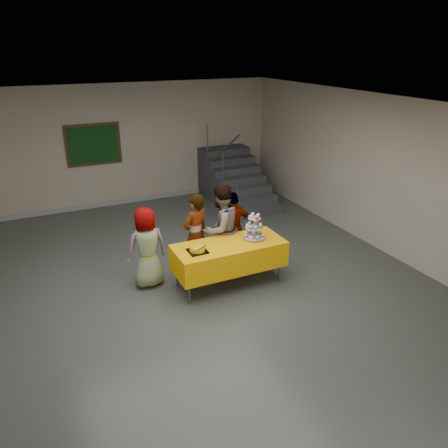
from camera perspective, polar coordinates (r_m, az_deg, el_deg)
The scene contains 10 objects.
room_shell at distance 6.47m, azimuth -4.01°, elevation 6.95°, with size 10.00×10.04×3.02m.
bake_table at distance 7.38m, azimuth 0.66°, elevation -4.08°, with size 1.88×0.78×0.77m.
cupcake_stand at distance 7.43m, azimuth 3.95°, elevation -0.63°, with size 0.38×0.38×0.44m.
bear_cake at distance 7.00m, azimuth -3.50°, elevation -3.19°, with size 0.32×0.36×0.12m.
schoolchild_a at distance 7.42m, azimuth -10.05°, elevation -3.03°, with size 0.69×0.45×1.40m, color slate.
schoolchild_b at distance 7.67m, azimuth -3.73°, elevation -1.41°, with size 0.55×0.36×1.51m, color slate.
schoolchild_c at distance 7.77m, azimuth -0.42°, elevation -0.61°, with size 0.78×0.61×1.61m, color slate.
schoolchild_d at distance 8.15m, azimuth 1.23°, elevation -0.40°, with size 0.80×0.33×1.37m, color slate.
staircase at distance 11.59m, azimuth 1.18°, elevation 5.65°, with size 1.30×2.40×2.04m.
noticeboard at distance 11.11m, azimuth -16.68°, elevation 9.90°, with size 1.30×0.05×1.00m.
Camera 1 is at (-2.25, -5.79, 3.87)m, focal length 35.00 mm.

